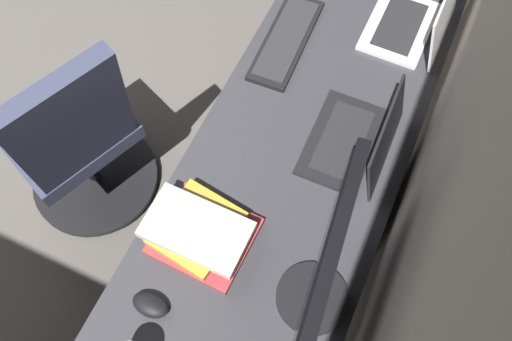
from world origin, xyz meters
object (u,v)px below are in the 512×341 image
at_px(laptop_left, 417,22).
at_px(book_stack_far, 200,232).
at_px(office_chair, 76,143).
at_px(monitor_primary, 322,273).
at_px(keyboard_main, 286,40).
at_px(drawer_pedestal, 303,191).
at_px(laptop_leftmost, 359,140).
at_px(mouse_main, 150,305).

distance_m(laptop_left, book_stack_far, 1.05).
relative_size(laptop_left, office_chair, 0.33).
height_order(monitor_primary, keyboard_main, monitor_primary).
relative_size(drawer_pedestal, laptop_left, 2.15).
bearing_deg(book_stack_far, laptop_leftmost, 146.15).
bearing_deg(monitor_primary, office_chair, -103.20).
xyz_separation_m(laptop_leftmost, mouse_main, (0.69, -0.34, -0.03)).
height_order(laptop_left, book_stack_far, laptop_left).
distance_m(drawer_pedestal, laptop_left, 0.73).
bearing_deg(mouse_main, laptop_leftmost, 153.84).
bearing_deg(book_stack_far, office_chair, -107.31).
relative_size(drawer_pedestal, book_stack_far, 2.34).
height_order(keyboard_main, office_chair, office_chair).
bearing_deg(keyboard_main, mouse_main, 1.52).
xyz_separation_m(monitor_primary, laptop_left, (-1.02, -0.02, -0.20)).
relative_size(book_stack_far, office_chair, 0.31).
bearing_deg(mouse_main, book_stack_far, 172.43).
relative_size(drawer_pedestal, keyboard_main, 1.63).
distance_m(monitor_primary, office_chair, 1.17).
bearing_deg(keyboard_main, laptop_left, 119.78).
bearing_deg(laptop_left, monitor_primary, 1.01).
xyz_separation_m(drawer_pedestal, monitor_primary, (0.46, 0.18, 0.64)).
relative_size(mouse_main, office_chair, 0.11).
distance_m(drawer_pedestal, laptop_leftmost, 0.45).
distance_m(mouse_main, book_stack_far, 0.24).
height_order(drawer_pedestal, laptop_leftmost, laptop_leftmost).
distance_m(drawer_pedestal, mouse_main, 0.80).
distance_m(monitor_primary, keyboard_main, 0.93).
height_order(laptop_left, mouse_main, laptop_left).
relative_size(laptop_leftmost, keyboard_main, 0.79).
bearing_deg(monitor_primary, drawer_pedestal, -159.09).
bearing_deg(drawer_pedestal, office_chair, -75.39).
relative_size(monitor_primary, laptop_leftmost, 1.55).
bearing_deg(keyboard_main, office_chair, -47.53).
distance_m(mouse_main, office_chair, 0.83).
distance_m(keyboard_main, mouse_main, 1.00).
bearing_deg(keyboard_main, drawer_pedestal, 35.01).
height_order(laptop_leftmost, laptop_left, laptop_left).
bearing_deg(mouse_main, keyboard_main, -178.48).
xyz_separation_m(mouse_main, office_chair, (-0.44, -0.64, -0.29)).
distance_m(laptop_leftmost, office_chair, 1.06).
height_order(drawer_pedestal, monitor_primary, monitor_primary).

